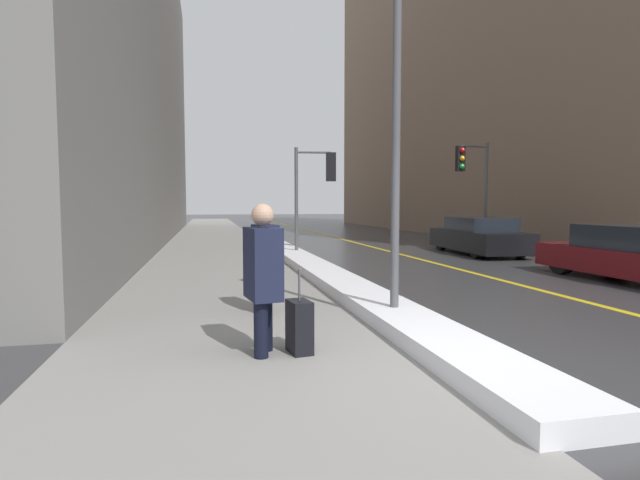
# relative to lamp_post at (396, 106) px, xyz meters

# --- Properties ---
(ground_plane) EXTENTS (160.00, 160.00, 0.00)m
(ground_plane) POSITION_rel_lamp_post_xyz_m (-0.26, -2.14, -3.02)
(ground_plane) COLOR #38383A
(sidewalk_slab) EXTENTS (4.00, 80.00, 0.01)m
(sidewalk_slab) POSITION_rel_lamp_post_xyz_m (-2.26, 12.86, -3.01)
(sidewalk_slab) COLOR gray
(sidewalk_slab) RESTS_ON ground
(road_centre_stripe) EXTENTS (0.16, 80.00, 0.00)m
(road_centre_stripe) POSITION_rel_lamp_post_xyz_m (3.74, 12.86, -3.01)
(road_centre_stripe) COLOR gold
(road_centre_stripe) RESTS_ON ground
(snow_bank_curb) EXTENTS (0.85, 17.48, 0.22)m
(snow_bank_curb) POSITION_rel_lamp_post_xyz_m (-0.00, 4.98, -2.91)
(snow_bank_curb) COLOR white
(snow_bank_curb) RESTS_ON ground
(building_facade_left) EXTENTS (6.00, 36.00, 16.53)m
(building_facade_left) POSITION_rel_lamp_post_xyz_m (-7.26, 17.86, 5.25)
(building_facade_left) COLOR slate
(building_facade_left) RESTS_ON ground
(building_facade_right) EXTENTS (6.00, 36.00, 20.63)m
(building_facade_right) POSITION_rel_lamp_post_xyz_m (12.74, 19.86, 7.30)
(building_facade_right) COLOR #846B56
(building_facade_right) RESTS_ON ground
(lamp_post) EXTENTS (0.28, 0.28, 5.06)m
(lamp_post) POSITION_rel_lamp_post_xyz_m (0.00, 0.00, 0.00)
(lamp_post) COLOR #515156
(lamp_post) RESTS_ON ground
(traffic_light_near) EXTENTS (1.31, 0.33, 3.45)m
(traffic_light_near) POSITION_rel_lamp_post_xyz_m (0.88, 8.92, -0.53)
(traffic_light_near) COLOR #515156
(traffic_light_near) RESTS_ON ground
(traffic_light_far) EXTENTS (1.31, 0.35, 3.91)m
(traffic_light_far) POSITION_rel_lamp_post_xyz_m (6.78, 9.97, -0.18)
(traffic_light_far) COLOR #515156
(traffic_light_far) RESTS_ON ground
(pedestrian_with_shoulder_bag) EXTENTS (0.40, 0.78, 1.68)m
(pedestrian_with_shoulder_bag) POSITION_rel_lamp_post_xyz_m (-1.98, -1.13, -2.09)
(pedestrian_with_shoulder_bag) COLOR black
(pedestrian_with_shoulder_bag) RESTS_ON ground
(pedestrian_in_glasses) EXTENTS (0.39, 0.56, 1.62)m
(pedestrian_in_glasses) POSITION_rel_lamp_post_xyz_m (-1.72, 0.95, -2.12)
(pedestrian_in_glasses) COLOR black
(pedestrian_in_glasses) RESTS_ON ground
(parked_car_maroon) EXTENTS (1.81, 4.26, 1.22)m
(parked_car_maroon) POSITION_rel_lamp_post_xyz_m (6.47, 2.41, -2.43)
(parked_car_maroon) COLOR #600F14
(parked_car_maroon) RESTS_ON ground
(parked_car_black) EXTENTS (2.02, 4.60, 1.24)m
(parked_car_black) POSITION_rel_lamp_post_xyz_m (6.37, 8.64, -2.43)
(parked_car_black) COLOR black
(parked_car_black) RESTS_ON ground
(rolling_suitcase) EXTENTS (0.27, 0.39, 0.95)m
(rolling_suitcase) POSITION_rel_lamp_post_xyz_m (-1.58, -1.18, -2.71)
(rolling_suitcase) COLOR black
(rolling_suitcase) RESTS_ON ground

